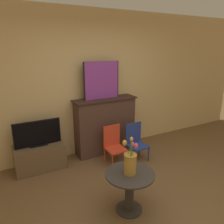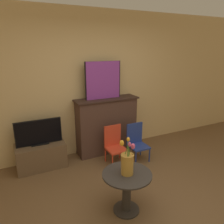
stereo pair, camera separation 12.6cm
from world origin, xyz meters
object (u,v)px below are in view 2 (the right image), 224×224
chair_blue (137,141)px  vase_tulips (127,162)px  chair_red (115,144)px  tv_monitor (39,133)px  painting (103,80)px

chair_blue → vase_tulips: vase_tulips is taller
chair_red → vase_tulips: (-0.43, -1.19, 0.34)m
tv_monitor → chair_red: (1.23, -0.40, -0.29)m
tv_monitor → chair_blue: size_ratio=1.12×
tv_monitor → chair_blue: 1.74m
painting → chair_blue: bearing=-52.0°
painting → chair_blue: size_ratio=1.03×
chair_blue → chair_red: bearing=169.4°
chair_red → chair_blue: (0.42, -0.08, 0.00)m
tv_monitor → vase_tulips: bearing=-63.2°
painting → chair_red: (0.01, -0.47, -1.08)m
painting → vase_tulips: bearing=-104.3°
chair_red → vase_tulips: vase_tulips is taller
tv_monitor → chair_red: size_ratio=1.12×
painting → tv_monitor: bearing=-177.1°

